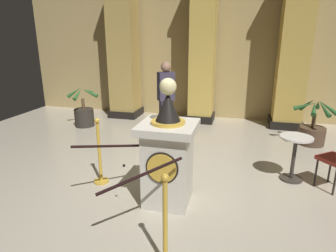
# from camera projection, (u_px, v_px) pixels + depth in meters

# --- Properties ---
(ground_plane) EXTENTS (10.84, 10.84, 0.00)m
(ground_plane) POSITION_uv_depth(u_px,v_px,m) (162.00, 190.00, 4.41)
(ground_plane) COLOR #B2A893
(back_wall) EXTENTS (10.84, 0.16, 4.11)m
(back_wall) POSITION_uv_depth(u_px,v_px,m) (206.00, 45.00, 8.08)
(back_wall) COLOR tan
(back_wall) RESTS_ON ground_plane
(pedestal_clock) EXTENTS (0.75, 0.75, 1.75)m
(pedestal_clock) POSITION_uv_depth(u_px,v_px,m) (168.00, 156.00, 3.91)
(pedestal_clock) COLOR beige
(pedestal_clock) RESTS_ON ground_plane
(stanchion_near) EXTENTS (0.24, 0.24, 1.07)m
(stanchion_near) POSITION_uv_depth(u_px,v_px,m) (100.00, 160.00, 4.56)
(stanchion_near) COLOR gold
(stanchion_near) RESTS_ON ground_plane
(stanchion_far) EXTENTS (0.24, 0.24, 1.03)m
(stanchion_far) POSITION_uv_depth(u_px,v_px,m) (165.00, 235.00, 2.86)
(stanchion_far) COLOR gold
(stanchion_far) RESTS_ON ground_plane
(velvet_rope) EXTENTS (1.49, 1.49, 0.22)m
(velvet_rope) POSITION_uv_depth(u_px,v_px,m) (124.00, 159.00, 3.58)
(velvet_rope) COLOR black
(column_left) EXTENTS (0.86, 0.86, 3.95)m
(column_left) POSITION_uv_depth(u_px,v_px,m) (124.00, 48.00, 8.11)
(column_left) COLOR black
(column_left) RESTS_ON ground_plane
(column_right) EXTENTS (0.83, 0.83, 3.95)m
(column_right) POSITION_uv_depth(u_px,v_px,m) (294.00, 50.00, 7.04)
(column_right) COLOR black
(column_right) RESTS_ON ground_plane
(column_centre_rear) EXTENTS (0.76, 0.76, 3.95)m
(column_centre_rear) POSITION_uv_depth(u_px,v_px,m) (203.00, 49.00, 7.58)
(column_centre_rear) COLOR black
(column_centre_rear) RESTS_ON ground_plane
(potted_palm_left) EXTENTS (0.85, 0.85, 1.06)m
(potted_palm_left) POSITION_uv_depth(u_px,v_px,m) (84.00, 114.00, 7.56)
(potted_palm_left) COLOR #2D2823
(potted_palm_left) RESTS_ON ground_plane
(potted_palm_right) EXTENTS (0.88, 0.85, 1.04)m
(potted_palm_right) POSITION_uv_depth(u_px,v_px,m) (312.00, 130.00, 6.25)
(potted_palm_right) COLOR #4C3828
(potted_palm_right) RESTS_ON ground_plane
(bystander_guest) EXTENTS (0.42, 0.39, 1.74)m
(bystander_guest) POSITION_uv_depth(u_px,v_px,m) (166.00, 97.00, 6.63)
(bystander_guest) COLOR #383347
(bystander_guest) RESTS_ON ground_plane
(cafe_table) EXTENTS (0.51, 0.51, 0.75)m
(cafe_table) POSITION_uv_depth(u_px,v_px,m) (294.00, 153.00, 4.61)
(cafe_table) COLOR #332D28
(cafe_table) RESTS_ON ground_plane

